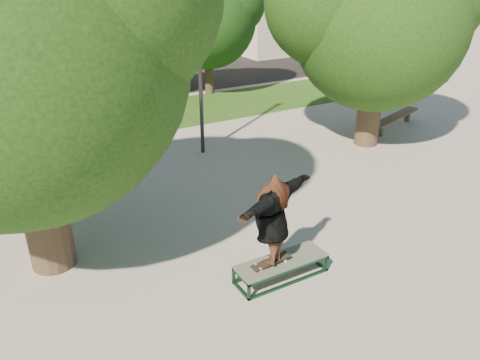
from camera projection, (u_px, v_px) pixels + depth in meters
ground at (261, 231)px, 10.42m from camera, size 120.00×120.00×0.00m
grass_strip at (153, 115)px, 18.33m from camera, size 30.00×4.00×0.02m
asphalt_strip at (87, 85)px, 22.98m from camera, size 40.00×8.00×0.01m
tree_left at (2, 33)px, 7.47m from camera, size 6.96×5.95×7.12m
tree_right at (377, 13)px, 13.80m from camera, size 6.24×5.33×6.51m
bg_tree_mid at (69, 4)px, 17.73m from camera, size 5.76×4.92×6.24m
bg_tree_right at (205, 13)px, 20.05m from camera, size 5.04×4.31×5.43m
lamppost at (199, 50)px, 13.47m from camera, size 0.25×0.15×6.11m
grind_box at (281, 269)px, 8.82m from camera, size 1.80×0.60×0.38m
skater_rig at (272, 219)px, 8.24m from camera, size 2.21×1.38×1.83m
bench at (395, 118)px, 16.79m from camera, size 2.99×1.33×0.46m
car_silver_a at (5, 77)px, 21.36m from camera, size 2.29×4.39×1.43m
car_dark at (87, 82)px, 20.57m from camera, size 1.82×4.22×1.35m
car_grey at (138, 66)px, 23.35m from camera, size 2.79×5.70×1.56m
car_silver_b at (125, 72)px, 22.52m from camera, size 2.12×4.64×1.31m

